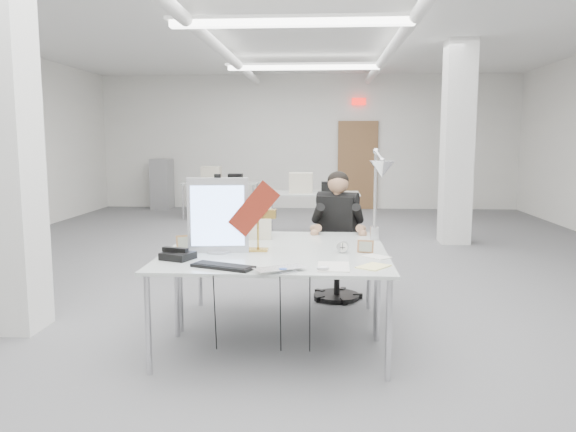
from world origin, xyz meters
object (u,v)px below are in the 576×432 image
desk_main (272,262)px  desk_phone (178,256)px  beige_monitor (252,220)px  architect_lamp (378,197)px  bankers_lamp (258,231)px  seated_person (338,215)px  monitor (218,215)px  office_chair (337,247)px  laptop (283,271)px

desk_main → desk_phone: (-0.72, -0.00, 0.04)m
desk_phone → beige_monitor: beige_monitor is taller
beige_monitor → architect_lamp: size_ratio=0.42×
desk_main → bankers_lamp: 0.43m
seated_person → monitor: (-0.99, -1.29, 0.16)m
office_chair → desk_phone: office_chair is taller
bankers_lamp → architect_lamp: 1.08m
seated_person → architect_lamp: 0.97m
laptop → office_chair: bearing=48.1°
bankers_lamp → desk_phone: (-0.57, -0.37, -0.14)m
beige_monitor → desk_phone: bearing=-120.1°
beige_monitor → office_chair: bearing=29.8°
seated_person → bankers_lamp: bearing=-100.0°
office_chair → beige_monitor: office_chair is taller
laptop → bankers_lamp: 0.82m
desk_phone → architect_lamp: (1.57, 0.69, 0.39)m
monitor → laptop: 0.93m
seated_person → bankers_lamp: size_ratio=2.89×
laptop → desk_phone: size_ratio=1.64×
seated_person → desk_phone: (-1.25, -1.57, -0.12)m
office_chair → architect_lamp: size_ratio=1.33×
bankers_lamp → desk_main: bearing=-67.8°
seated_person → bankers_lamp: seated_person is taller
beige_monitor → bankers_lamp: bearing=-85.6°
desk_phone → seated_person: bearing=73.7°
seated_person → bankers_lamp: (-0.68, -1.21, 0.02)m
monitor → beige_monitor: monitor is taller
bankers_lamp → beige_monitor: size_ratio=0.96×
desk_main → monitor: size_ratio=2.98×
laptop → beige_monitor: (-0.39, 1.42, 0.15)m
desk_main → desk_phone: desk_phone is taller
office_chair → monitor: (-0.99, -1.34, 0.51)m
desk_main → architect_lamp: bearing=39.0°
office_chair → monitor: size_ratio=1.82×
desk_main → monitor: (-0.46, 0.28, 0.31)m
laptop → architect_lamp: size_ratio=0.43×
beige_monitor → seated_person: bearing=27.5°
laptop → bankers_lamp: (-0.26, 0.76, 0.15)m
office_chair → beige_monitor: 1.07m
seated_person → desk_main: bearing=-89.4°
desk_main → seated_person: bearing=71.2°
office_chair → laptop: office_chair is taller
desk_phone → architect_lamp: 1.75m
desk_phone → beige_monitor: size_ratio=0.63×
desk_main → seated_person: 1.67m
office_chair → seated_person: 0.35m
laptop → desk_phone: (-0.83, 0.39, 0.01)m
office_chair → desk_main: bearing=-88.9°
desk_main → seated_person: (0.53, 1.57, 0.16)m
office_chair → desk_phone: (-1.25, -1.62, 0.23)m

